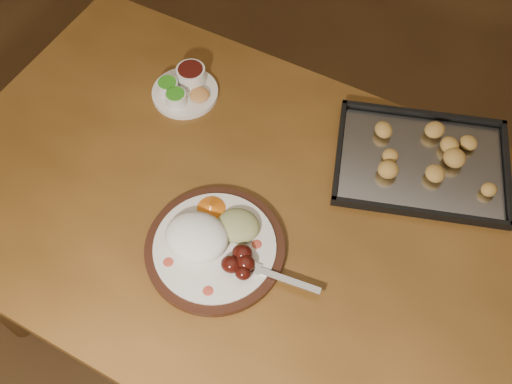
% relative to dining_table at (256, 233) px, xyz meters
% --- Properties ---
extents(ground, '(4.00, 4.00, 0.00)m').
position_rel_dining_table_xyz_m(ground, '(0.07, 0.20, -0.65)').
color(ground, '#533A1C').
rests_on(ground, ground).
extents(dining_table, '(1.59, 1.06, 0.75)m').
position_rel_dining_table_xyz_m(dining_table, '(0.00, 0.00, 0.00)').
color(dining_table, brown).
rests_on(dining_table, ground).
extents(dinner_plate, '(0.39, 0.30, 0.07)m').
position_rel_dining_table_xyz_m(dinner_plate, '(-0.05, -0.11, 0.12)').
color(dinner_plate, black).
rests_on(dinner_plate, dining_table).
extents(condiment_saucer, '(0.17, 0.17, 0.06)m').
position_rel_dining_table_xyz_m(condiment_saucer, '(-0.30, 0.26, 0.12)').
color(condiment_saucer, white).
rests_on(condiment_saucer, dining_table).
extents(baking_tray, '(0.45, 0.37, 0.04)m').
position_rel_dining_table_xyz_m(baking_tray, '(0.31, 0.27, 0.11)').
color(baking_tray, black).
rests_on(baking_tray, dining_table).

